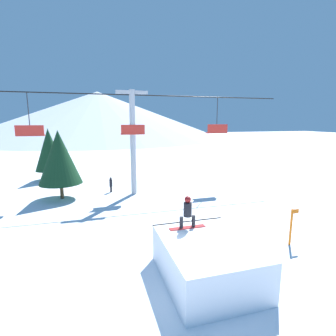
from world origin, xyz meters
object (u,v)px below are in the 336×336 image
object	(u,v)px
pine_tree_near	(59,157)
trail_marker	(291,226)
snowboarder	(188,212)
distant_skier	(111,184)
snow_ramp	(207,260)

from	to	relation	value
pine_tree_near	trail_marker	world-z (taller)	pine_tree_near
snowboarder	trail_marker	distance (m)	5.34
trail_marker	distant_skier	distance (m)	13.91
distant_skier	pine_tree_near	bearing A→B (deg)	-168.23
snowboarder	pine_tree_near	world-z (taller)	pine_tree_near
snow_ramp	pine_tree_near	distance (m)	14.04
snow_ramp	snowboarder	xyz separation A→B (m)	(-0.27, 1.31, 1.42)
pine_tree_near	trail_marker	bearing A→B (deg)	-45.05
snowboarder	distant_skier	bearing A→B (deg)	100.32
pine_tree_near	distant_skier	distance (m)	4.48
snowboarder	distant_skier	size ratio (longest dim) A/B	1.21
snowboarder	snow_ramp	bearing A→B (deg)	-78.17
snow_ramp	distant_skier	world-z (taller)	snow_ramp
trail_marker	pine_tree_near	bearing A→B (deg)	134.95
snow_ramp	trail_marker	size ratio (longest dim) A/B	2.28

